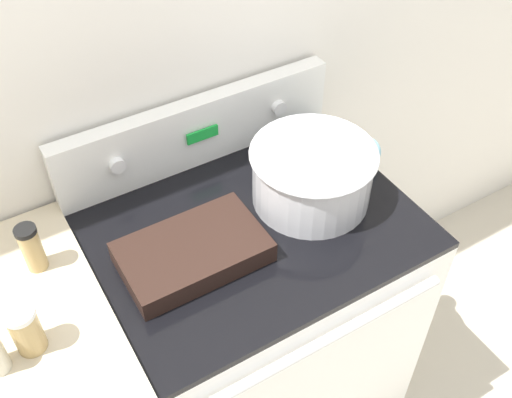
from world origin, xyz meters
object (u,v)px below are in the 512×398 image
mixing_bowl (312,173)px  spice_jar_white_cap (26,330)px  casserole_dish (193,251)px  spice_jar_black_cap (32,248)px  ladle (364,151)px

mixing_bowl → spice_jar_white_cap: bearing=-173.9°
mixing_bowl → spice_jar_white_cap: size_ratio=2.72×
mixing_bowl → casserole_dish: bearing=-174.7°
mixing_bowl → spice_jar_black_cap: size_ratio=2.55×
ladle → spice_jar_white_cap: bearing=-172.6°
mixing_bowl → casserole_dish: (-0.35, -0.03, -0.06)m
mixing_bowl → ladle: mixing_bowl is taller
spice_jar_black_cap → spice_jar_white_cap: 0.21m
casserole_dish → ladle: bearing=7.9°
mixing_bowl → ladle: 0.21m
mixing_bowl → ladle: bearing=12.2°
casserole_dish → spice_jar_white_cap: 0.39m
ladle → spice_jar_white_cap: 0.95m
ladle → casserole_dish: bearing=-172.1°
ladle → spice_jar_black_cap: 0.88m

